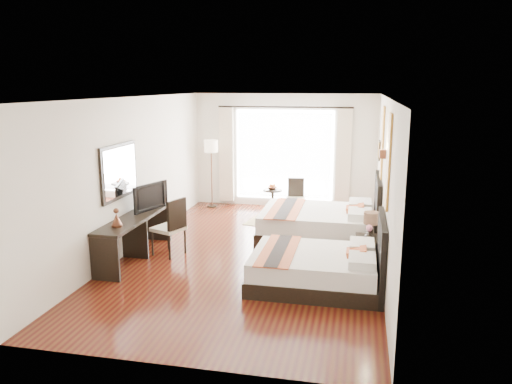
% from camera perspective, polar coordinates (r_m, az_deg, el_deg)
% --- Properties ---
extents(floor, '(4.50, 7.50, 0.01)m').
position_cam_1_polar(floor, '(9.11, -0.40, -7.17)').
color(floor, '#3A0D0A').
rests_on(floor, ground).
extents(ceiling, '(4.50, 7.50, 0.02)m').
position_cam_1_polar(ceiling, '(8.59, -0.43, 10.69)').
color(ceiling, white).
rests_on(ceiling, wall_headboard).
extents(wall_headboard, '(0.01, 7.50, 2.80)m').
position_cam_1_polar(wall_headboard, '(8.56, 14.43, 0.93)').
color(wall_headboard, silver).
rests_on(wall_headboard, floor).
extents(wall_desk, '(0.01, 7.50, 2.80)m').
position_cam_1_polar(wall_desk, '(9.47, -13.82, 2.02)').
color(wall_desk, silver).
rests_on(wall_desk, floor).
extents(wall_window, '(4.50, 0.01, 2.80)m').
position_cam_1_polar(wall_window, '(12.38, 3.27, 4.69)').
color(wall_window, silver).
rests_on(wall_window, floor).
extents(wall_entry, '(4.50, 0.01, 2.80)m').
position_cam_1_polar(wall_entry, '(5.25, -9.16, -5.92)').
color(wall_entry, silver).
rests_on(wall_entry, floor).
extents(window_glass, '(2.40, 0.02, 2.20)m').
position_cam_1_polar(window_glass, '(12.38, 3.26, 4.23)').
color(window_glass, white).
rests_on(window_glass, wall_window).
extents(sheer_curtain, '(2.30, 0.02, 2.10)m').
position_cam_1_polar(sheer_curtain, '(12.32, 3.21, 4.19)').
color(sheer_curtain, white).
rests_on(sheer_curtain, wall_window).
extents(drape_left, '(0.35, 0.14, 2.35)m').
position_cam_1_polar(drape_left, '(12.58, -3.37, 4.26)').
color(drape_left, '#B9AB8F').
rests_on(drape_left, floor).
extents(drape_right, '(0.35, 0.14, 2.35)m').
position_cam_1_polar(drape_right, '(12.16, 9.97, 3.82)').
color(drape_right, '#B9AB8F').
rests_on(drape_right, floor).
extents(art_panel_near, '(0.03, 0.50, 1.35)m').
position_cam_1_polar(art_panel_near, '(7.31, 14.91, 3.39)').
color(art_panel_near, maroon).
rests_on(art_panel_near, wall_headboard).
extents(art_panel_far, '(0.03, 0.50, 1.35)m').
position_cam_1_polar(art_panel_far, '(9.62, 14.24, 5.46)').
color(art_panel_far, maroon).
rests_on(art_panel_far, wall_headboard).
extents(wall_sconce, '(0.10, 0.14, 0.14)m').
position_cam_1_polar(wall_sconce, '(8.31, 14.29, 4.24)').
color(wall_sconce, '#4C291B').
rests_on(wall_sconce, wall_headboard).
extents(mirror_frame, '(0.04, 1.25, 0.95)m').
position_cam_1_polar(mirror_frame, '(8.90, -15.38, 2.28)').
color(mirror_frame, black).
rests_on(mirror_frame, wall_desk).
extents(mirror_glass, '(0.01, 1.12, 0.82)m').
position_cam_1_polar(mirror_glass, '(8.89, -15.24, 2.28)').
color(mirror_glass, white).
rests_on(mirror_glass, mirror_frame).
extents(bed_near, '(1.99, 1.55, 1.12)m').
position_cam_1_polar(bed_near, '(7.73, 7.35, -8.55)').
color(bed_near, black).
rests_on(bed_near, floor).
extents(bed_far, '(2.29, 1.78, 1.29)m').
position_cam_1_polar(bed_far, '(9.94, 7.60, -3.56)').
color(bed_far, black).
rests_on(bed_far, floor).
extents(nightstand, '(0.42, 0.52, 0.50)m').
position_cam_1_polar(nightstand, '(8.69, 12.65, -6.66)').
color(nightstand, black).
rests_on(nightstand, floor).
extents(table_lamp, '(0.26, 0.26, 0.42)m').
position_cam_1_polar(table_lamp, '(8.62, 13.05, -3.13)').
color(table_lamp, black).
rests_on(table_lamp, nightstand).
extents(vase, '(0.14, 0.14, 0.14)m').
position_cam_1_polar(vase, '(8.47, 12.78, -4.88)').
color(vase, black).
rests_on(vase, nightstand).
extents(console_desk, '(0.50, 2.20, 0.76)m').
position_cam_1_polar(console_desk, '(9.07, -13.67, -5.07)').
color(console_desk, black).
rests_on(console_desk, floor).
extents(television, '(0.38, 0.85, 0.50)m').
position_cam_1_polar(television, '(9.39, -12.32, -0.47)').
color(television, black).
rests_on(television, console_desk).
extents(bronze_figurine, '(0.22, 0.22, 0.27)m').
position_cam_1_polar(bronze_figurine, '(8.40, -15.65, -2.94)').
color(bronze_figurine, '#4C291B').
rests_on(bronze_figurine, console_desk).
extents(desk_chair, '(0.63, 0.63, 1.05)m').
position_cam_1_polar(desk_chair, '(9.13, -9.84, -5.16)').
color(desk_chair, '#BCB190').
rests_on(desk_chair, floor).
extents(floor_lamp, '(0.34, 0.34, 1.68)m').
position_cam_1_polar(floor_lamp, '(12.33, -5.14, 4.74)').
color(floor_lamp, black).
rests_on(floor_lamp, floor).
extents(side_table, '(0.46, 0.46, 0.53)m').
position_cam_1_polar(side_table, '(12.10, 1.91, -0.93)').
color(side_table, black).
rests_on(side_table, floor).
extents(fruit_bowl, '(0.25, 0.25, 0.06)m').
position_cam_1_polar(fruit_bowl, '(12.06, 1.87, 0.45)').
color(fruit_bowl, '#4E331B').
rests_on(fruit_bowl, side_table).
extents(window_chair, '(0.43, 0.43, 0.87)m').
position_cam_1_polar(window_chair, '(11.69, 4.53, -1.45)').
color(window_chair, '#BCB190').
rests_on(window_chair, floor).
extents(jute_rug, '(1.51, 1.15, 0.01)m').
position_cam_1_polar(jute_rug, '(11.13, 2.61, -3.49)').
color(jute_rug, tan).
rests_on(jute_rug, floor).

